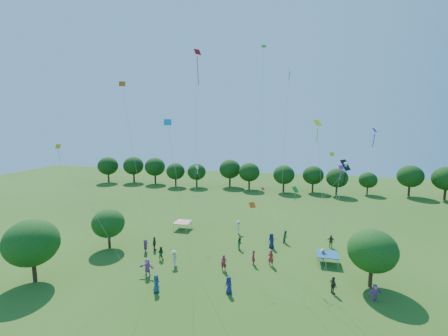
{
  "coord_description": "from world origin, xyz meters",
  "views": [
    {
      "loc": [
        6.48,
        -13.22,
        15.06
      ],
      "look_at": [
        0.0,
        14.0,
        11.0
      ],
      "focal_mm": 24.0,
      "sensor_mm": 36.0,
      "label": 1
    }
  ],
  "objects_px": {
    "near_tree_north": "(108,223)",
    "red_high_kite": "(197,89)",
    "pirate_kite": "(343,168)",
    "near_tree_west": "(32,243)",
    "tent_blue": "(327,254)",
    "near_tree_east": "(372,251)",
    "tent_red_stripe": "(183,222)"
  },
  "relations": [
    {
      "from": "near_tree_north",
      "to": "red_high_kite",
      "type": "height_order",
      "value": "red_high_kite"
    },
    {
      "from": "pirate_kite",
      "to": "red_high_kite",
      "type": "height_order",
      "value": "red_high_kite"
    },
    {
      "from": "near_tree_west",
      "to": "red_high_kite",
      "type": "height_order",
      "value": "red_high_kite"
    },
    {
      "from": "near_tree_west",
      "to": "tent_blue",
      "type": "height_order",
      "value": "near_tree_west"
    },
    {
      "from": "tent_blue",
      "to": "red_high_kite",
      "type": "height_order",
      "value": "red_high_kite"
    },
    {
      "from": "near_tree_west",
      "to": "near_tree_east",
      "type": "distance_m",
      "value": 32.03
    },
    {
      "from": "near_tree_west",
      "to": "red_high_kite",
      "type": "bearing_deg",
      "value": 34.4
    },
    {
      "from": "near_tree_west",
      "to": "pirate_kite",
      "type": "relative_size",
      "value": 0.58
    },
    {
      "from": "tent_blue",
      "to": "tent_red_stripe",
      "type": "bearing_deg",
      "value": 161.24
    },
    {
      "from": "near_tree_east",
      "to": "pirate_kite",
      "type": "bearing_deg",
      "value": -178.25
    },
    {
      "from": "near_tree_west",
      "to": "near_tree_north",
      "type": "height_order",
      "value": "near_tree_west"
    },
    {
      "from": "near_tree_north",
      "to": "tent_red_stripe",
      "type": "bearing_deg",
      "value": 53.12
    },
    {
      "from": "tent_red_stripe",
      "to": "tent_blue",
      "type": "relative_size",
      "value": 1.0
    },
    {
      "from": "tent_blue",
      "to": "pirate_kite",
      "type": "distance_m",
      "value": 11.01
    },
    {
      "from": "pirate_kite",
      "to": "red_high_kite",
      "type": "bearing_deg",
      "value": 168.83
    },
    {
      "from": "tent_blue",
      "to": "red_high_kite",
      "type": "distance_m",
      "value": 22.92
    },
    {
      "from": "near_tree_north",
      "to": "tent_red_stripe",
      "type": "xyz_separation_m",
      "value": [
        6.32,
        8.43,
        -2.13
      ]
    },
    {
      "from": "near_tree_north",
      "to": "tent_red_stripe",
      "type": "height_order",
      "value": "near_tree_north"
    },
    {
      "from": "near_tree_west",
      "to": "tent_blue",
      "type": "relative_size",
      "value": 2.81
    },
    {
      "from": "near_tree_east",
      "to": "pirate_kite",
      "type": "height_order",
      "value": "pirate_kite"
    },
    {
      "from": "tent_red_stripe",
      "to": "pirate_kite",
      "type": "xyz_separation_m",
      "value": [
        19.85,
        -10.75,
        10.17
      ]
    },
    {
      "from": "near_tree_east",
      "to": "tent_red_stripe",
      "type": "xyz_separation_m",
      "value": [
        -22.8,
        10.66,
        -2.53
      ]
    },
    {
      "from": "near_tree_west",
      "to": "near_tree_north",
      "type": "relative_size",
      "value": 1.25
    },
    {
      "from": "tent_red_stripe",
      "to": "red_high_kite",
      "type": "distance_m",
      "value": 20.13
    },
    {
      "from": "pirate_kite",
      "to": "tent_red_stripe",
      "type": "bearing_deg",
      "value": 151.55
    },
    {
      "from": "red_high_kite",
      "to": "near_tree_north",
      "type": "bearing_deg",
      "value": -176.99
    },
    {
      "from": "near_tree_north",
      "to": "near_tree_east",
      "type": "height_order",
      "value": "near_tree_east"
    },
    {
      "from": "tent_red_stripe",
      "to": "pirate_kite",
      "type": "distance_m",
      "value": 24.76
    },
    {
      "from": "tent_blue",
      "to": "red_high_kite",
      "type": "xyz_separation_m",
      "value": [
        -14.32,
        -1.25,
        17.85
      ]
    },
    {
      "from": "near_tree_east",
      "to": "pirate_kite",
      "type": "distance_m",
      "value": 8.19
    },
    {
      "from": "near_tree_east",
      "to": "tent_red_stripe",
      "type": "relative_size",
      "value": 2.52
    },
    {
      "from": "near_tree_west",
      "to": "near_tree_east",
      "type": "height_order",
      "value": "near_tree_west"
    }
  ]
}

